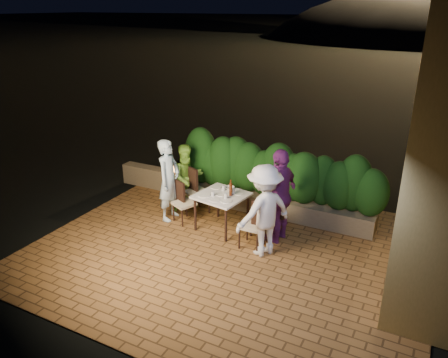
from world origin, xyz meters
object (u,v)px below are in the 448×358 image
Objects in this scene: chair_right_front at (252,224)px; diner_blue at (169,180)px; dining_table at (222,212)px; diner_green at (187,178)px; diner_white at (264,211)px; chair_right_back at (264,213)px; chair_left_back at (197,192)px; bowl at (230,188)px; chair_left_front at (184,203)px; beer_bottle at (231,188)px; parapet_lamp at (172,169)px; diner_purple at (280,196)px.

diner_blue reaches higher than chair_right_front.
chair_right_front is at bearing -24.14° from dining_table.
diner_white reaches higher than diner_green.
diner_white reaches higher than chair_right_back.
diner_white reaches higher than chair_left_back.
chair_left_back is 0.39m from diner_green.
chair_left_front reaches higher than bowl.
beer_bottle is 0.22× the size of diner_green.
parapet_lamp is (-2.82, 1.03, 0.08)m from chair_right_back.
diner_purple is at bearing -170.98° from chair_right_back.
parapet_lamp is (-0.85, 0.68, -0.18)m from diner_green.
diner_white is (2.30, -0.41, -0.01)m from diner_blue.
diner_blue is 1.48m from parapet_lamp.
beer_bottle is 2.38× the size of parapet_lamp.
chair_left_back is 7.13× the size of parapet_lamp.
bowl reaches higher than parapet_lamp.
chair_left_back is 1.71m from chair_right_back.
chair_left_back is 0.57× the size of diner_blue.
chair_left_front is at bearing -121.13° from diner_green.
parapet_lamp is at bearing -87.28° from diner_white.
dining_table is at bearing -75.90° from diner_purple.
dining_table is 0.92m from chair_left_back.
diner_green is (-1.98, 0.35, 0.25)m from chair_right_back.
beer_bottle is 0.19× the size of diner_white.
diner_blue reaches higher than chair_left_front.
chair_right_back is at bearing 31.28° from chair_left_front.
chair_left_front is 0.49m from chair_left_back.
diner_purple is (0.33, 0.50, 0.44)m from chair_right_front.
diner_blue is at bearing -69.04° from diner_white.
diner_blue is 0.95× the size of diner_purple.
chair_right_front is 3.19m from parapet_lamp.
chair_left_back is at bearing 175.51° from bowl.
beer_bottle is at bearing 15.61° from chair_right_back.
chair_right_front is (0.84, -0.38, 0.10)m from dining_table.
beer_bottle is 0.36m from bowl.
bowl is at bearing -63.47° from diner_green.
dining_table is 0.97× the size of chair_right_front.
diner_white reaches higher than bowl.
chair_right_front is at bearing -28.83° from parapet_lamp.
chair_left_front is at bearing -70.70° from diner_white.
chair_left_front is 6.19× the size of parapet_lamp.
diner_purple reaches higher than diner_green.
diner_purple is (2.28, -0.35, 0.17)m from diner_green.
chair_right_back reaches higher than bowl.
chair_right_front is 0.55× the size of diner_white.
beer_bottle is at bearing -77.79° from diner_purple.
chair_left_back is 1.83m from chair_right_front.
diner_blue reaches higher than dining_table.
bowl reaches higher than dining_table.
dining_table is 1.30m from diner_purple.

